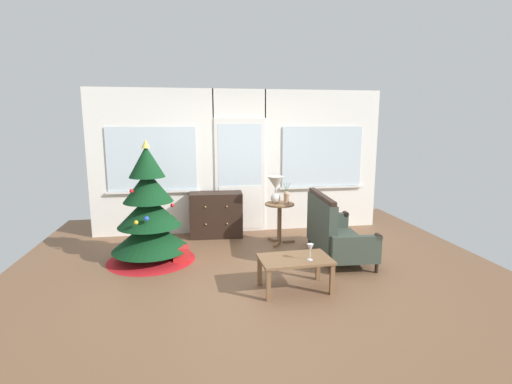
{
  "coord_description": "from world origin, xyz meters",
  "views": [
    {
      "loc": [
        -0.8,
        -4.71,
        1.97
      ],
      "look_at": [
        0.05,
        0.55,
        1.0
      ],
      "focal_mm": 26.74,
      "sensor_mm": 36.0,
      "label": 1
    }
  ],
  "objects_px": {
    "coffee_table": "(295,263)",
    "flower_vase": "(287,197)",
    "settee_sofa": "(333,233)",
    "dresser_cabinet": "(216,215)",
    "side_table": "(279,215)",
    "table_lamp": "(276,186)",
    "wine_glass": "(310,248)",
    "gift_box": "(181,254)",
    "christmas_tree": "(149,218)"
  },
  "relations": [
    {
      "from": "coffee_table",
      "to": "flower_vase",
      "type": "bearing_deg",
      "value": 79.84
    },
    {
      "from": "settee_sofa",
      "to": "flower_vase",
      "type": "relative_size",
      "value": 3.99
    },
    {
      "from": "dresser_cabinet",
      "to": "side_table",
      "type": "distance_m",
      "value": 1.15
    },
    {
      "from": "table_lamp",
      "to": "wine_glass",
      "type": "height_order",
      "value": "table_lamp"
    },
    {
      "from": "dresser_cabinet",
      "to": "table_lamp",
      "type": "height_order",
      "value": "table_lamp"
    },
    {
      "from": "dresser_cabinet",
      "to": "table_lamp",
      "type": "bearing_deg",
      "value": -28.81
    },
    {
      "from": "coffee_table",
      "to": "wine_glass",
      "type": "height_order",
      "value": "wine_glass"
    },
    {
      "from": "side_table",
      "to": "coffee_table",
      "type": "xyz_separation_m",
      "value": [
        -0.21,
        -1.78,
        -0.14
      ]
    },
    {
      "from": "side_table",
      "to": "wine_glass",
      "type": "height_order",
      "value": "side_table"
    },
    {
      "from": "table_lamp",
      "to": "gift_box",
      "type": "bearing_deg",
      "value": -156.08
    },
    {
      "from": "settee_sofa",
      "to": "coffee_table",
      "type": "xyz_separation_m",
      "value": [
        -0.84,
        -0.97,
        -0.04
      ]
    },
    {
      "from": "table_lamp",
      "to": "coffee_table",
      "type": "relative_size",
      "value": 0.51
    },
    {
      "from": "table_lamp",
      "to": "settee_sofa",
      "type": "bearing_deg",
      "value": -50.69
    },
    {
      "from": "christmas_tree",
      "to": "settee_sofa",
      "type": "bearing_deg",
      "value": -7.09
    },
    {
      "from": "settee_sofa",
      "to": "dresser_cabinet",
      "type": "bearing_deg",
      "value": 140.17
    },
    {
      "from": "table_lamp",
      "to": "gift_box",
      "type": "distance_m",
      "value": 1.86
    },
    {
      "from": "christmas_tree",
      "to": "flower_vase",
      "type": "bearing_deg",
      "value": 11.14
    },
    {
      "from": "christmas_tree",
      "to": "settee_sofa",
      "type": "relative_size",
      "value": 1.25
    },
    {
      "from": "dresser_cabinet",
      "to": "flower_vase",
      "type": "xyz_separation_m",
      "value": [
        1.1,
        -0.62,
        0.4
      ]
    },
    {
      "from": "coffee_table",
      "to": "side_table",
      "type": "bearing_deg",
      "value": 83.33
    },
    {
      "from": "dresser_cabinet",
      "to": "wine_glass",
      "type": "bearing_deg",
      "value": -68.71
    },
    {
      "from": "settee_sofa",
      "to": "side_table",
      "type": "height_order",
      "value": "settee_sofa"
    },
    {
      "from": "coffee_table",
      "to": "gift_box",
      "type": "height_order",
      "value": "coffee_table"
    },
    {
      "from": "dresser_cabinet",
      "to": "side_table",
      "type": "relative_size",
      "value": 1.37
    },
    {
      "from": "table_lamp",
      "to": "gift_box",
      "type": "height_order",
      "value": "table_lamp"
    },
    {
      "from": "flower_vase",
      "to": "side_table",
      "type": "bearing_deg",
      "value": 149.04
    },
    {
      "from": "wine_glass",
      "to": "table_lamp",
      "type": "bearing_deg",
      "value": 90.14
    },
    {
      "from": "christmas_tree",
      "to": "flower_vase",
      "type": "relative_size",
      "value": 4.98
    },
    {
      "from": "flower_vase",
      "to": "gift_box",
      "type": "height_order",
      "value": "flower_vase"
    },
    {
      "from": "settee_sofa",
      "to": "gift_box",
      "type": "height_order",
      "value": "settee_sofa"
    },
    {
      "from": "side_table",
      "to": "flower_vase",
      "type": "xyz_separation_m",
      "value": [
        0.1,
        -0.06,
        0.31
      ]
    },
    {
      "from": "dresser_cabinet",
      "to": "table_lamp",
      "type": "distance_m",
      "value": 1.22
    },
    {
      "from": "coffee_table",
      "to": "christmas_tree",
      "type": "bearing_deg",
      "value": 144.17
    },
    {
      "from": "table_lamp",
      "to": "christmas_tree",
      "type": "bearing_deg",
      "value": -165.2
    },
    {
      "from": "settee_sofa",
      "to": "wine_glass",
      "type": "xyz_separation_m",
      "value": [
        -0.69,
        -1.07,
        0.16
      ]
    },
    {
      "from": "settee_sofa",
      "to": "table_lamp",
      "type": "height_order",
      "value": "table_lamp"
    },
    {
      "from": "dresser_cabinet",
      "to": "coffee_table",
      "type": "relative_size",
      "value": 1.06
    },
    {
      "from": "christmas_tree",
      "to": "gift_box",
      "type": "xyz_separation_m",
      "value": [
        0.44,
        -0.16,
        -0.52
      ]
    },
    {
      "from": "wine_glass",
      "to": "gift_box",
      "type": "bearing_deg",
      "value": 140.81
    },
    {
      "from": "settee_sofa",
      "to": "side_table",
      "type": "relative_size",
      "value": 2.08
    },
    {
      "from": "flower_vase",
      "to": "wine_glass",
      "type": "xyz_separation_m",
      "value": [
        -0.16,
        -1.81,
        -0.25
      ]
    },
    {
      "from": "flower_vase",
      "to": "gift_box",
      "type": "bearing_deg",
      "value": -161.14
    },
    {
      "from": "flower_vase",
      "to": "wine_glass",
      "type": "height_order",
      "value": "flower_vase"
    },
    {
      "from": "table_lamp",
      "to": "dresser_cabinet",
      "type": "bearing_deg",
      "value": 151.19
    },
    {
      "from": "side_table",
      "to": "coffee_table",
      "type": "distance_m",
      "value": 1.8
    },
    {
      "from": "side_table",
      "to": "wine_glass",
      "type": "bearing_deg",
      "value": -91.69
    },
    {
      "from": "dresser_cabinet",
      "to": "christmas_tree",
      "type": "bearing_deg",
      "value": -134.31
    },
    {
      "from": "flower_vase",
      "to": "wine_glass",
      "type": "distance_m",
      "value": 1.84
    },
    {
      "from": "wine_glass",
      "to": "gift_box",
      "type": "distance_m",
      "value": 2.01
    },
    {
      "from": "christmas_tree",
      "to": "side_table",
      "type": "xyz_separation_m",
      "value": [
        2.01,
        0.48,
        -0.15
      ]
    }
  ]
}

